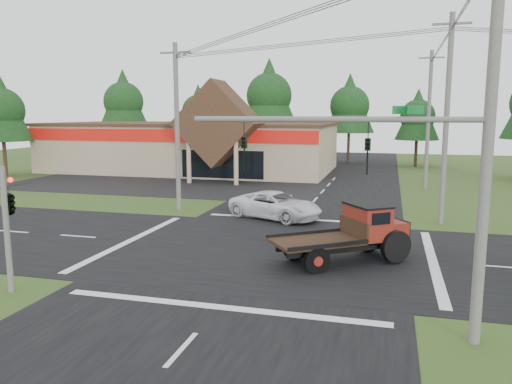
% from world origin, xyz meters
% --- Properties ---
extents(ground, '(120.00, 120.00, 0.00)m').
position_xyz_m(ground, '(0.00, 0.00, 0.00)').
color(ground, '#394D1B').
rests_on(ground, ground).
extents(road_ns, '(12.00, 120.00, 0.02)m').
position_xyz_m(road_ns, '(0.00, 0.00, 0.01)').
color(road_ns, black).
rests_on(road_ns, ground).
extents(road_ew, '(120.00, 12.00, 0.02)m').
position_xyz_m(road_ew, '(0.00, 0.00, 0.01)').
color(road_ew, black).
rests_on(road_ew, ground).
extents(parking_apron, '(28.00, 14.00, 0.02)m').
position_xyz_m(parking_apron, '(-14.00, 19.00, 0.01)').
color(parking_apron, black).
rests_on(parking_apron, ground).
extents(cvs_building, '(30.40, 18.20, 9.19)m').
position_xyz_m(cvs_building, '(-15.70, 29.57, 2.78)').
color(cvs_building, tan).
rests_on(cvs_building, ground).
extents(traffic_signal_mast, '(8.12, 0.24, 7.00)m').
position_xyz_m(traffic_signal_mast, '(5.82, -7.50, 4.43)').
color(traffic_signal_mast, '#595651').
rests_on(traffic_signal_mast, ground).
extents(traffic_signal_corner, '(0.53, 2.48, 4.40)m').
position_xyz_m(traffic_signal_corner, '(-7.50, -7.32, 3.52)').
color(traffic_signal_corner, '#595651').
rests_on(traffic_signal_corner, ground).
extents(utility_pole_nr, '(2.00, 0.30, 11.00)m').
position_xyz_m(utility_pole_nr, '(7.50, -7.50, 5.64)').
color(utility_pole_nr, '#595651').
rests_on(utility_pole_nr, ground).
extents(utility_pole_nw, '(2.00, 0.30, 10.50)m').
position_xyz_m(utility_pole_nw, '(-8.00, 8.00, 5.39)').
color(utility_pole_nw, '#595651').
rests_on(utility_pole_nw, ground).
extents(utility_pole_ne, '(2.00, 0.30, 11.50)m').
position_xyz_m(utility_pole_ne, '(8.00, 8.00, 5.89)').
color(utility_pole_ne, '#595651').
rests_on(utility_pole_ne, ground).
extents(utility_pole_n, '(2.00, 0.30, 11.20)m').
position_xyz_m(utility_pole_n, '(8.00, 22.00, 5.74)').
color(utility_pole_n, '#595651').
rests_on(utility_pole_n, ground).
extents(tree_row_a, '(6.72, 6.72, 12.12)m').
position_xyz_m(tree_row_a, '(-30.00, 40.00, 8.05)').
color(tree_row_a, '#332316').
rests_on(tree_row_a, ground).
extents(tree_row_b, '(5.60, 5.60, 10.10)m').
position_xyz_m(tree_row_b, '(-20.00, 42.00, 6.70)').
color(tree_row_b, '#332316').
rests_on(tree_row_b, ground).
extents(tree_row_c, '(7.28, 7.28, 13.13)m').
position_xyz_m(tree_row_c, '(-10.00, 41.00, 8.72)').
color(tree_row_c, '#332316').
rests_on(tree_row_c, ground).
extents(tree_row_d, '(6.16, 6.16, 11.11)m').
position_xyz_m(tree_row_d, '(0.00, 42.00, 7.38)').
color(tree_row_d, '#332316').
rests_on(tree_row_d, ground).
extents(tree_row_e, '(5.04, 5.04, 9.09)m').
position_xyz_m(tree_row_e, '(8.00, 40.00, 6.03)').
color(tree_row_e, '#332316').
rests_on(tree_row_e, ground).
extents(tree_side_w, '(5.60, 5.60, 10.10)m').
position_xyz_m(tree_side_w, '(-32.00, 20.00, 6.70)').
color(tree_side_w, '#332316').
rests_on(tree_side_w, ground).
extents(antique_flatbed_truck, '(6.06, 5.26, 2.45)m').
position_xyz_m(antique_flatbed_truck, '(3.33, -0.98, 1.23)').
color(antique_flatbed_truck, '#631E0E').
rests_on(antique_flatbed_truck, ground).
extents(white_pickup, '(6.23, 4.59, 1.57)m').
position_xyz_m(white_pickup, '(-1.35, 7.03, 0.79)').
color(white_pickup, white).
rests_on(white_pickup, ground).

